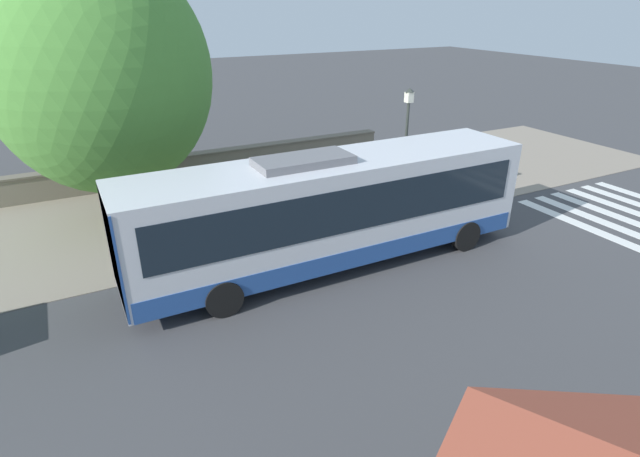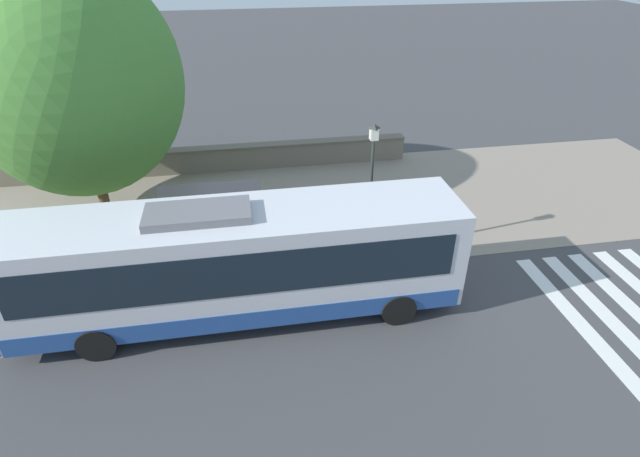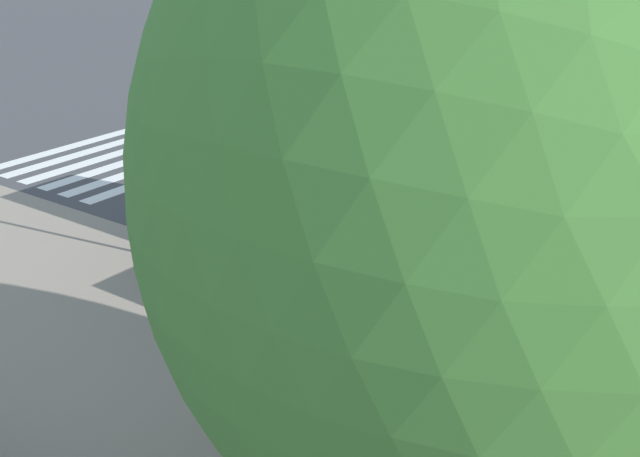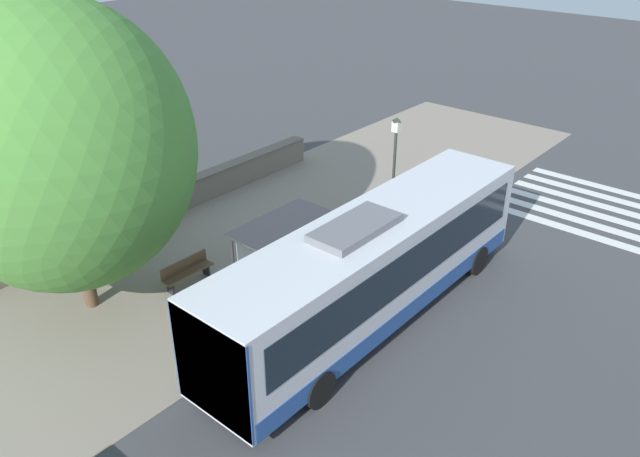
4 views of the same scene
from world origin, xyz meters
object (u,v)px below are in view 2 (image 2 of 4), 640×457
shade_tree (74,80)px  bus (238,261)px  bus_shelter (210,204)px  pedestrian (398,239)px  street_lamp_near (371,182)px  bench (172,212)px

shade_tree → bus: bearing=36.3°
bus_shelter → pedestrian: bearing=76.7°
bus → street_lamp_near: street_lamp_near is taller
bus_shelter → street_lamp_near: street_lamp_near is taller
pedestrian → bench: size_ratio=0.92×
pedestrian → street_lamp_near: size_ratio=0.36×
bus → street_lamp_near: bearing=118.3°
bench → shade_tree: 5.53m
bus → pedestrian: (-1.56, 5.09, -0.84)m
bus_shelter → bench: (-2.64, -1.63, -1.61)m
pedestrian → bench: 8.52m
pedestrian → bus_shelter: bearing=-103.3°
bus → bus_shelter: (-2.95, -0.77, 0.27)m
bus → shade_tree: 9.18m
bus_shelter → pedestrian: 6.12m
pedestrian → street_lamp_near: bearing=-133.1°
pedestrian → shade_tree: bearing=-117.7°
bench → shade_tree: (-1.31, -2.67, 4.66)m
bus_shelter → bench: bearing=-148.3°
bus_shelter → street_lamp_near: size_ratio=0.70×
street_lamp_near → shade_tree: (-4.59, -9.36, 2.40)m
bus → bus_shelter: bus is taller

